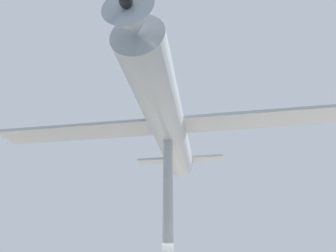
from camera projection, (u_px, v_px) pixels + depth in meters
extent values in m
cylinder|color=#999EA3|center=(168.00, 213.00, 13.11)|extent=(0.53, 0.53, 7.79)
cylinder|color=#93999E|center=(168.00, 126.00, 15.36)|extent=(3.60, 14.31, 2.02)
cube|color=#93999E|center=(168.00, 126.00, 15.36)|extent=(21.17, 4.24, 0.18)
cube|color=#93999E|center=(180.00, 160.00, 20.91)|extent=(6.82, 1.75, 0.18)
cube|color=#93999E|center=(180.00, 148.00, 21.36)|extent=(0.30, 1.11, 1.89)
cone|color=#93999E|center=(133.00, 21.00, 8.63)|extent=(1.84, 1.34, 1.72)
sphere|color=black|center=(126.00, 1.00, 7.96)|extent=(0.44, 0.44, 0.44)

